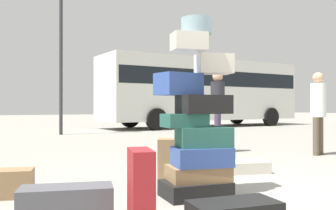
# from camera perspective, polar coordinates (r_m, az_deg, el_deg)

# --- Properties ---
(ground_plane) EXTENTS (80.00, 80.00, 0.00)m
(ground_plane) POSITION_cam_1_polar(r_m,az_deg,el_deg) (4.40, 9.50, -13.18)
(ground_plane) COLOR gray
(suitcase_tower) EXTENTS (0.89, 0.70, 1.95)m
(suitcase_tower) POSITION_cam_1_polar(r_m,az_deg,el_deg) (4.10, 4.51, -3.38)
(suitcase_tower) COLOR black
(suitcase_tower) RESTS_ON ground
(suitcase_brown_foreground_near) EXTENTS (0.70, 0.43, 0.30)m
(suitcase_brown_foreground_near) POSITION_cam_1_polar(r_m,az_deg,el_deg) (4.47, -24.27, -10.99)
(suitcase_brown_foreground_near) COLOR olive
(suitcase_brown_foreground_near) RESTS_ON ground
(suitcase_maroon_right_side) EXTENTS (0.26, 0.44, 0.63)m
(suitcase_maroon_right_side) POSITION_cam_1_polar(r_m,az_deg,el_deg) (3.17, -4.22, -12.48)
(suitcase_maroon_right_side) COLOR maroon
(suitcase_maroon_right_side) RESTS_ON ground
(suitcase_cream_left_side) EXTENTS (0.84, 0.56, 0.17)m
(suitcase_cream_left_side) POSITION_cam_1_polar(r_m,az_deg,el_deg) (5.69, 11.20, -9.32)
(suitcase_cream_left_side) COLOR beige
(suitcase_cream_left_side) RESTS_ON ground
(suitcase_brown_behind_tower) EXTENTS (0.39, 0.39, 0.55)m
(suitcase_brown_behind_tower) POSITION_cam_1_polar(r_m,az_deg,el_deg) (5.10, 0.09, -8.26)
(suitcase_brown_behind_tower) COLOR olive
(suitcase_brown_behind_tower) RESTS_ON ground
(suitcase_charcoal_white_trunk) EXTENTS (0.83, 0.47, 0.31)m
(suitcase_charcoal_white_trunk) POSITION_cam_1_polar(r_m,az_deg,el_deg) (3.38, -15.36, -14.53)
(suitcase_charcoal_white_trunk) COLOR #4C4C51
(suitcase_charcoal_white_trunk) RESTS_ON ground
(person_tourist_with_camera) EXTENTS (0.30, 0.30, 1.73)m
(person_tourist_with_camera) POSITION_cam_1_polar(r_m,az_deg,el_deg) (7.97, 7.65, 0.18)
(person_tourist_with_camera) COLOR #3F334C
(person_tourist_with_camera) RESTS_ON ground
(person_passerby_in_red) EXTENTS (0.32, 0.30, 1.68)m
(person_passerby_in_red) POSITION_cam_1_polar(r_m,az_deg,el_deg) (8.09, 22.11, -0.14)
(person_passerby_in_red) COLOR brown
(person_passerby_in_red) RESTS_ON ground
(parked_bus) EXTENTS (10.29, 3.76, 3.15)m
(parked_bus) POSITION_cam_1_polar(r_m,az_deg,el_deg) (17.89, 5.38, 2.54)
(parked_bus) COLOR silver
(parked_bus) RESTS_ON ground
(lamp_post) EXTENTS (0.36, 0.36, 6.09)m
(lamp_post) POSITION_cam_1_polar(r_m,az_deg,el_deg) (13.66, -16.15, 12.48)
(lamp_post) COLOR #333338
(lamp_post) RESTS_ON ground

